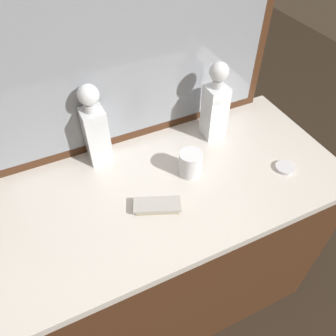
# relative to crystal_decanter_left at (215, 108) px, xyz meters

# --- Properties ---
(ground_plane) EXTENTS (6.00, 6.00, 0.00)m
(ground_plane) POSITION_rel_crystal_decanter_left_xyz_m (-0.28, -0.17, -0.99)
(ground_plane) COLOR #2D2319
(dresser) EXTENTS (1.27, 0.62, 0.86)m
(dresser) POSITION_rel_crystal_decanter_left_xyz_m (-0.28, -0.17, -0.56)
(dresser) COLOR #472816
(dresser) RESTS_ON ground_plane
(dresser_mirror) EXTENTS (1.12, 0.03, 0.75)m
(dresser_mirror) POSITION_rel_crystal_decanter_left_xyz_m (-0.28, 0.12, 0.25)
(dresser_mirror) COLOR #472816
(dresser_mirror) RESTS_ON dresser
(crystal_decanter_left) EXTENTS (0.08, 0.08, 0.32)m
(crystal_decanter_left) POSITION_rel_crystal_decanter_left_xyz_m (0.00, 0.00, 0.00)
(crystal_decanter_left) COLOR white
(crystal_decanter_left) RESTS_ON dresser
(crystal_decanter_front) EXTENTS (0.08, 0.08, 0.32)m
(crystal_decanter_front) POSITION_rel_crystal_decanter_left_xyz_m (-0.45, 0.06, -0.00)
(crystal_decanter_front) COLOR white
(crystal_decanter_front) RESTS_ON dresser
(crystal_tumbler_left) EXTENTS (0.08, 0.08, 0.09)m
(crystal_tumbler_left) POSITION_rel_crystal_decanter_left_xyz_m (-0.18, -0.15, -0.09)
(crystal_tumbler_left) COLOR white
(crystal_tumbler_left) RESTS_ON dresser
(silver_brush_rear) EXTENTS (0.17, 0.12, 0.02)m
(silver_brush_rear) POSITION_rel_crystal_decanter_left_xyz_m (-0.36, -0.25, -0.12)
(silver_brush_rear) COLOR #B7A88C
(silver_brush_rear) RESTS_ON dresser
(porcelain_dish) EXTENTS (0.07, 0.07, 0.01)m
(porcelain_dish) POSITION_rel_crystal_decanter_left_xyz_m (0.14, -0.29, -0.12)
(porcelain_dish) COLOR silver
(porcelain_dish) RESTS_ON dresser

